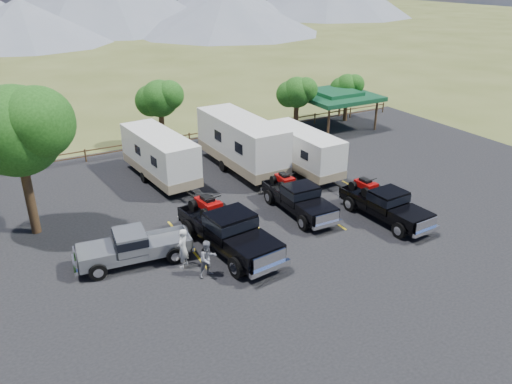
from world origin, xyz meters
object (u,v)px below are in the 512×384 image
pavilion (336,95)px  rig_left (228,229)px  pickup_silver (134,246)px  person_a (183,248)px  tree_big_nw (15,131)px  rig_right (384,203)px  person_b (208,259)px  trailer_right (303,151)px  trailer_left (160,156)px  trailer_center (241,143)px  rig_center (298,197)px

pavilion → rig_left: bearing=-140.3°
pickup_silver → person_a: (1.88, -1.46, 0.12)m
tree_big_nw → rig_right: (17.18, -7.68, -4.62)m
rig_right → person_b: bearing=179.1°
tree_big_nw → trailer_right: size_ratio=0.94×
trailer_right → person_a: size_ratio=4.32×
person_a → trailer_left: bearing=-144.4°
pickup_silver → trailer_left: bearing=159.9°
tree_big_nw → trailer_center: bearing=11.3°
trailer_left → pickup_silver: (-4.41, -9.06, -0.79)m
rig_left → trailer_left: 10.07m
trailer_right → pickup_silver: size_ratio=1.49×
tree_big_nw → pavilion: bearing=17.3°
trailer_center → person_b: bearing=-125.6°
tree_big_nw → rig_center: tree_big_nw is taller
pickup_silver → rig_right: bearing=86.4°
rig_left → person_b: bearing=-143.3°
rig_right → trailer_center: (-3.48, 10.43, 0.95)m
trailer_right → rig_left: bearing=-144.6°
rig_center → rig_right: bearing=-38.0°
trailer_center → trailer_right: (3.38, -2.44, -0.37)m
trailer_right → person_a: trailer_right is taller
rig_center → person_b: (-7.10, -3.51, -0.03)m
rig_left → rig_center: bearing=11.5°
tree_big_nw → pavilion: tree_big_nw is taller
tree_big_nw → trailer_left: size_ratio=0.86×
pavilion → rig_center: (-12.08, -12.65, -1.82)m
person_b → person_a: bearing=111.7°
trailer_left → person_b: trailer_left is taller
trailer_left → trailer_center: (5.50, -0.87, 0.25)m
rig_right → pavilion: bearing=58.3°
trailer_left → trailer_center: 5.57m
pavilion → trailer_right: size_ratio=0.74×
rig_right → trailer_right: size_ratio=0.71×
tree_big_nw → trailer_center: size_ratio=0.75×
rig_right → trailer_right: trailer_right is taller
tree_big_nw → pickup_silver: tree_big_nw is taller
trailer_right → pickup_silver: (-13.29, -5.75, -0.67)m
trailer_left → trailer_center: bearing=-14.5°
trailer_center → trailer_right: size_ratio=1.24×
rig_right → person_a: bearing=172.6°
pickup_silver → pavilion: bearing=127.5°
trailer_center → person_b: (-7.34, -10.93, -1.00)m
pavilion → trailer_right: bearing=-137.8°
pickup_silver → tree_big_nw: bearing=-139.3°
trailer_left → pickup_silver: trailer_left is taller
tree_big_nw → person_a: size_ratio=4.05×
rig_center → rig_right: (3.71, -3.00, 0.01)m
rig_center → trailer_center: bearing=89.1°
rig_center → trailer_right: bearing=55.0°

